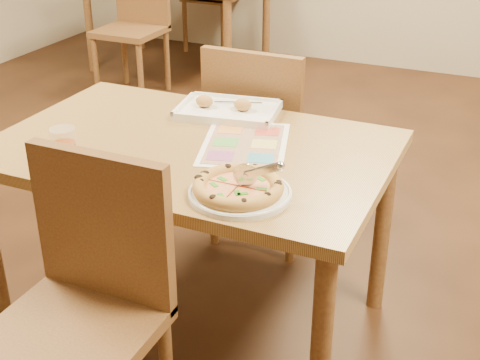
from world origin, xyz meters
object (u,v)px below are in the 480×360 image
at_px(plate, 240,193).
at_px(pizza, 238,187).
at_px(chair_far, 260,125).
at_px(dining_table, 191,168).
at_px(menu, 245,144).
at_px(bg_chair_near, 136,12).
at_px(pizza_cutter, 258,172).
at_px(glass_tumbler, 64,146).
at_px(chair_near, 87,279).
at_px(appetizer_tray, 227,110).

xyz_separation_m(plate, pizza, (-0.00, -0.00, 0.02)).
bearing_deg(chair_far, dining_table, 90.00).
bearing_deg(menu, plate, -68.33).
bearing_deg(bg_chair_near, chair_far, -44.94).
relative_size(chair_far, bg_chair_near, 1.00).
height_order(dining_table, menu, menu).
bearing_deg(pizza_cutter, dining_table, 128.87).
height_order(glass_tumbler, menu, glass_tumbler).
bearing_deg(menu, chair_near, -103.61).
bearing_deg(plate, bg_chair_near, 127.62).
bearing_deg(chair_near, dining_table, 90.00).
bearing_deg(plate, chair_near, -131.27).
height_order(appetizer_tray, glass_tumbler, glass_tumbler).
height_order(plate, appetizer_tray, appetizer_tray).
bearing_deg(pizza_cutter, glass_tumbler, 165.60).
height_order(pizza_cutter, glass_tumbler, pizza_cutter).
distance_m(dining_table, menu, 0.20).
bearing_deg(glass_tumbler, pizza_cutter, 0.71).
bearing_deg(appetizer_tray, dining_table, -88.65).
bearing_deg(appetizer_tray, chair_near, -89.55).
height_order(bg_chair_near, plate, bg_chair_near).
height_order(dining_table, glass_tumbler, glass_tumbler).
distance_m(chair_near, bg_chair_near, 3.22).
relative_size(chair_near, appetizer_tray, 1.19).
bearing_deg(appetizer_tray, plate, -61.66).
bearing_deg(pizza, chair_far, 108.65).
height_order(pizza, menu, pizza).
distance_m(dining_table, appetizer_tray, 0.32).
bearing_deg(glass_tumbler, chair_far, 70.35).
xyz_separation_m(chair_far, pizza, (0.29, -0.87, 0.18)).
relative_size(dining_table, plate, 4.45).
relative_size(plate, glass_tumbler, 2.89).
relative_size(pizza, pizza_cutter, 1.93).
bearing_deg(chair_near, pizza, 48.86).
height_order(bg_chair_near, menu, bg_chair_near).
height_order(dining_table, bg_chair_near, bg_chair_near).
height_order(plate, pizza, pizza).
bearing_deg(dining_table, appetizer_tray, 91.35).
bearing_deg(plate, appetizer_tray, 118.34).
bearing_deg(bg_chair_near, pizza, -52.47).
xyz_separation_m(chair_near, bg_chair_near, (-1.60, 2.80, 0.00)).
height_order(dining_table, chair_near, chair_near).
bearing_deg(chair_far, menu, 107.19).
bearing_deg(chair_far, bg_chair_near, -44.94).
relative_size(chair_near, pizza, 1.82).
distance_m(pizza, appetizer_tray, 0.64).
height_order(chair_far, plate, chair_far).
xyz_separation_m(dining_table, menu, (0.16, 0.07, 0.09)).
xyz_separation_m(chair_far, pizza_cutter, (0.34, -0.85, 0.23)).
height_order(chair_near, bg_chair_near, same).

